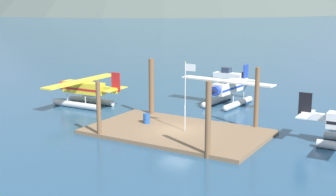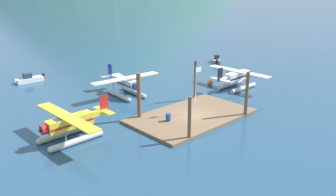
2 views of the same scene
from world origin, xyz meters
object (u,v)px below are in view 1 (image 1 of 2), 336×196
at_px(boat_white_open_north, 227,74).
at_px(seaplane_yellow_port_fwd, 84,91).
at_px(seaplane_cream_bow_centre, 228,90).
at_px(flagpole, 187,88).
at_px(fuel_drum, 146,118).

bearing_deg(boat_white_open_north, seaplane_yellow_port_fwd, -103.03).
relative_size(seaplane_cream_bow_centre, boat_white_open_north, 2.14).
height_order(flagpole, seaplane_cream_bow_centre, flagpole).
height_order(fuel_drum, seaplane_cream_bow_centre, seaplane_cream_bow_centre).
xyz_separation_m(seaplane_yellow_port_fwd, seaplane_cream_bow_centre, (12.85, 8.03, 0.00)).
xyz_separation_m(flagpole, fuel_drum, (-4.17, 0.39, -3.16)).
height_order(fuel_drum, boat_white_open_north, boat_white_open_north).
relative_size(fuel_drum, seaplane_cream_bow_centre, 0.08).
distance_m(seaplane_yellow_port_fwd, seaplane_cream_bow_centre, 15.16).
bearing_deg(boat_white_open_north, fuel_drum, -80.83).
relative_size(fuel_drum, seaplane_yellow_port_fwd, 0.08).
height_order(seaplane_yellow_port_fwd, boat_white_open_north, seaplane_yellow_port_fwd).
xyz_separation_m(flagpole, seaplane_cream_bow_centre, (-1.53, 11.99, -2.32)).
bearing_deg(seaplane_cream_bow_centre, flagpole, -82.72).
bearing_deg(flagpole, seaplane_cream_bow_centre, 97.28).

